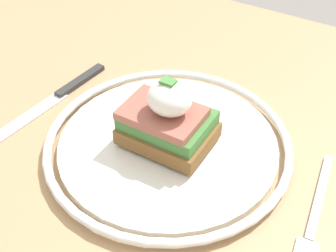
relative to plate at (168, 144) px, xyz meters
The scene contains 5 objects.
dining_table 0.15m from the plate, 125.04° to the right, with size 1.13×0.66×0.78m.
plate is the anchor object (origin of this frame).
sandwich 0.04m from the plate, 59.78° to the left, with size 0.10×0.07×0.08m.
fork 0.18m from the plate, behind, with size 0.04×0.16×0.00m.
knife 0.17m from the plate, ahead, with size 0.03×0.19×0.01m.
Camera 1 is at (-0.16, 0.39, 1.15)m, focal length 50.00 mm.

